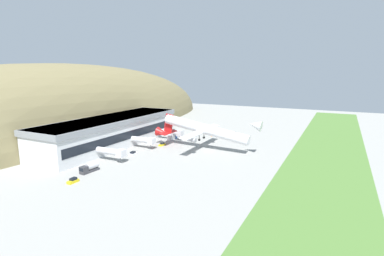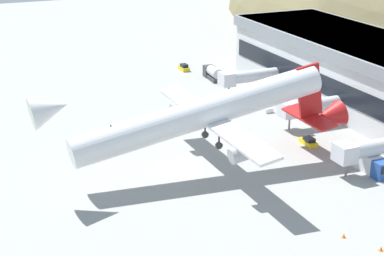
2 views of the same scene
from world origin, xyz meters
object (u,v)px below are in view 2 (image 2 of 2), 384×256
cargo_airplane (206,114)px  service_car_0 (309,142)px  jetway_0 (246,77)px  traffic_cone_0 (381,249)px  service_car_2 (184,68)px  traffic_cone_1 (344,236)px  fuel_truck (213,73)px  jetway_1 (306,107)px  service_car_1 (264,107)px  jetway_2 (374,148)px  box_truck (371,164)px  terminal_building (380,75)px

cargo_airplane → service_car_0: (-2.71, 21.09, -8.82)m
jetway_0 → traffic_cone_0: size_ratio=23.65×
service_car_2 → traffic_cone_1: 85.47m
fuel_truck → cargo_airplane: bearing=-26.4°
jetway_1 → cargo_airplane: 28.41m
traffic_cone_0 → service_car_1: bearing=165.6°
jetway_1 → traffic_cone_1: bearing=-26.2°
jetway_0 → service_car_1: jetway_0 is taller
service_car_2 → cargo_airplane: bearing=-19.5°
cargo_airplane → service_car_2: bearing=160.5°
jetway_1 → service_car_2: size_ratio=3.24×
jetway_2 → box_truck: size_ratio=2.19×
fuel_truck → traffic_cone_0: 79.90m
jetway_2 → service_car_1: bearing=-178.8°
terminal_building → jetway_1: (1.64, -17.90, -3.76)m
cargo_airplane → box_truck: 27.31m
jetway_0 → service_car_2: size_ratio=3.55×
traffic_cone_0 → jetway_1: bearing=159.0°
service_car_2 → traffic_cone_0: size_ratio=6.67×
service_car_1 → service_car_2: bearing=-175.4°
terminal_building → service_car_0: bearing=-66.5°
cargo_airplane → traffic_cone_0: 33.76m
terminal_building → jetway_2: (23.41, -19.55, -3.76)m
jetway_1 → box_truck: size_ratio=1.75×
traffic_cone_0 → traffic_cone_1: size_ratio=1.00×
jetway_0 → service_car_0: (31.08, -3.96, -3.40)m
service_car_0 → traffic_cone_0: service_car_0 is taller
jetway_0 → box_truck: 45.24m
terminal_building → jetway_2: 30.73m
service_car_0 → fuel_truck: bearing=176.8°
cargo_airplane → jetway_0: bearing=143.5°
box_truck → service_car_1: bearing=-179.7°
cargo_airplane → fuel_truck: 53.71m
service_car_1 → service_car_0: bearing=-6.5°
jetway_2 → jetway_0: bearing=178.7°
terminal_building → fuel_truck: bearing=-150.4°
service_car_2 → traffic_cone_1: (84.44, -13.22, -0.39)m
cargo_airplane → terminal_building: bearing=106.0°
jetway_2 → service_car_0: jetway_2 is taller
box_truck → jetway_2: bearing=130.7°
jetway_0 → cargo_airplane: (33.79, -25.05, 5.42)m
service_car_0 → box_truck: box_truck is taller
jetway_1 → cargo_airplane: (10.86, -25.68, 5.42)m
service_car_2 → box_truck: 69.32m
service_car_0 → service_car_1: service_car_1 is taller
jetway_1 → fuel_truck: size_ratio=1.69×
service_car_0 → service_car_2: size_ratio=1.03×
terminal_building → service_car_1: bearing=-116.6°
jetway_0 → cargo_airplane: size_ratio=0.26×
service_car_0 → service_car_1: (-19.90, 2.27, 0.09)m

